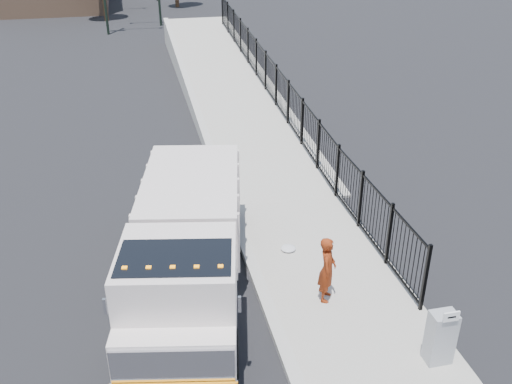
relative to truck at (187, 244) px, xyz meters
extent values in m
plane|color=black|center=(1.79, 0.04, -1.50)|extent=(120.00, 120.00, 0.00)
cube|color=#9E998E|center=(3.71, -1.96, -1.44)|extent=(3.55, 12.00, 0.12)
cube|color=#ADAAA3|center=(1.79, -1.96, -1.42)|extent=(0.30, 12.00, 0.16)
cube|color=#9E998E|center=(3.91, 16.04, -1.50)|extent=(3.95, 24.06, 3.19)
cube|color=black|center=(5.34, 12.04, -0.60)|extent=(0.10, 28.00, 1.80)
cube|color=black|center=(0.08, 0.38, -0.94)|extent=(2.35, 7.04, 0.23)
cube|color=silver|center=(-0.38, -1.93, 0.09)|extent=(2.80, 2.68, 2.05)
cube|color=silver|center=(-0.63, -3.19, -0.42)|extent=(2.50, 1.17, 1.03)
cube|color=silver|center=(-0.70, -3.56, -0.42)|extent=(2.33, 0.54, 0.87)
cube|color=black|center=(-0.43, -2.18, 0.70)|extent=(2.47, 1.74, 0.87)
cube|color=silver|center=(0.33, 1.69, 0.09)|extent=(3.25, 4.70, 1.74)
cube|color=silver|center=(-1.84, -2.69, 0.55)|extent=(0.07, 0.07, 0.36)
cube|color=silver|center=(0.68, -3.18, 0.55)|extent=(0.07, 0.07, 0.36)
cube|color=orange|center=(-1.41, -2.36, 1.14)|extent=(0.12, 0.10, 0.06)
cube|color=orange|center=(-0.95, -2.44, 1.14)|extent=(0.12, 0.10, 0.06)
cube|color=orange|center=(-0.50, -2.53, 1.14)|extent=(0.12, 0.10, 0.06)
cube|color=orange|center=(-0.05, -2.62, 1.14)|extent=(0.12, 0.10, 0.06)
cube|color=orange|center=(0.41, -2.71, 1.14)|extent=(0.12, 0.10, 0.06)
cylinder|color=black|center=(-1.58, -2.43, -0.99)|extent=(0.52, 1.07, 1.03)
cylinder|color=black|center=(0.54, -2.84, -0.99)|extent=(0.52, 1.07, 1.03)
cylinder|color=black|center=(-0.60, 2.50, -0.99)|extent=(0.52, 1.07, 1.03)
cylinder|color=black|center=(1.51, 2.09, -0.99)|extent=(0.52, 1.07, 1.03)
cylinder|color=black|center=(-0.39, 3.61, -0.99)|extent=(0.52, 1.07, 1.03)
cylinder|color=black|center=(1.73, 3.19, -0.99)|extent=(0.52, 1.07, 1.03)
imported|color=maroon|center=(3.25, -1.04, -0.52)|extent=(0.64, 0.75, 1.73)
cube|color=gray|center=(4.89, -3.59, -0.76)|extent=(0.55, 0.40, 1.25)
cube|color=white|center=(4.89, -3.81, -0.02)|extent=(0.35, 0.04, 0.22)
ellipsoid|color=silver|center=(2.93, 1.24, -1.33)|extent=(0.43, 0.43, 0.11)
cylinder|color=#382314|center=(-2.32, 36.82, 0.10)|extent=(0.36, 0.36, 3.20)
camera|label=1|loc=(-0.92, -11.71, 7.50)|focal=40.00mm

